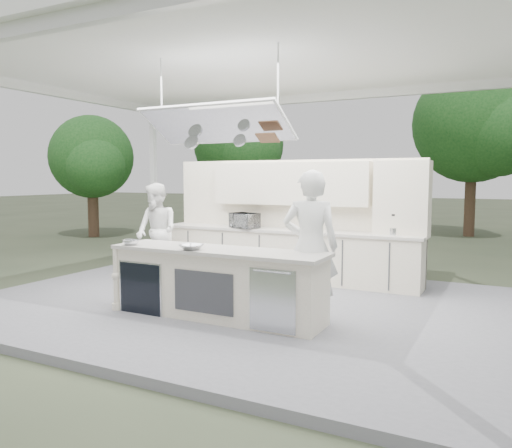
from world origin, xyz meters
The scene contains 12 objects.
ground centered at (0.00, 0.00, 0.00)m, with size 90.00×90.00×0.00m, color #434A33.
stage_deck centered at (0.00, 0.00, 0.06)m, with size 8.00×6.00×0.12m, color slate.
tent centered at (0.00, -0.01, 3.71)m, with size 8.20×6.20×3.86m.
demo_island centered at (0.18, -0.91, 0.60)m, with size 3.10×0.79×0.95m.
back_counter centered at (0.00, 1.90, 0.60)m, with size 5.08×0.72×0.95m.
back_wall_unit centered at (0.44, 2.11, 1.57)m, with size 5.05×0.48×2.25m.
tree_cluster centered at (-0.16, 9.77, 3.29)m, with size 19.55×9.40×5.85m.
head_chef centered at (1.41, -0.52, 1.13)m, with size 0.74×0.48×2.02m, color white.
sous_chef centered at (-2.17, 0.80, 1.03)m, with size 0.88×0.69×1.82m, color white.
toaster_oven centered at (-0.78, 1.70, 1.22)m, with size 0.53×0.36×0.29m, color #B4B7BB.
bowl_large centered at (-0.05, -1.15, 1.11)m, with size 0.30×0.30×0.07m, color #B1B4B8.
bowl_small centered at (-1.10, -1.15, 1.11)m, with size 0.24×0.24×0.07m, color silver.
Camera 1 is at (3.73, -6.66, 2.04)m, focal length 35.00 mm.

